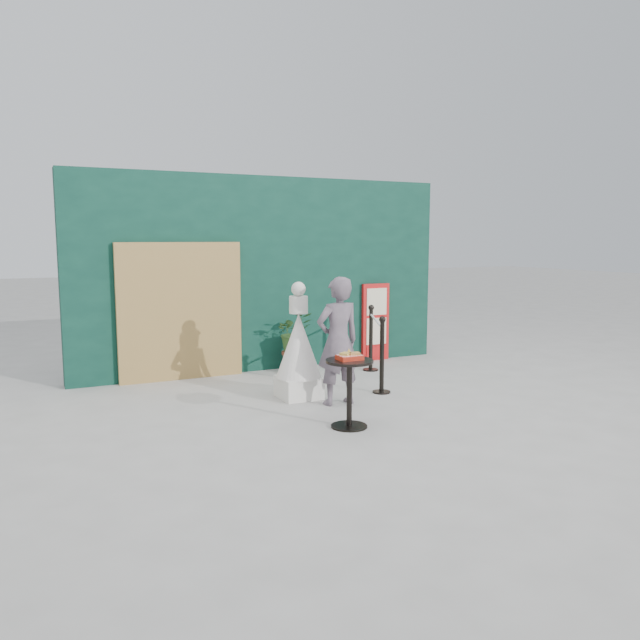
# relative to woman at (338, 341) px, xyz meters

# --- Properties ---
(ground) EXTENTS (60.00, 60.00, 0.00)m
(ground) POSITION_rel_woman_xyz_m (-0.01, -0.71, -0.79)
(ground) COLOR #ADAAA5
(ground) RESTS_ON ground
(back_wall) EXTENTS (6.00, 0.30, 3.00)m
(back_wall) POSITION_rel_woman_xyz_m (-0.01, 2.44, 0.71)
(back_wall) COLOR #0A2F25
(back_wall) RESTS_ON ground
(bamboo_fence) EXTENTS (1.80, 0.08, 2.00)m
(bamboo_fence) POSITION_rel_woman_xyz_m (-1.41, 2.23, 0.21)
(bamboo_fence) COLOR tan
(bamboo_fence) RESTS_ON ground
(woman) EXTENTS (0.59, 0.40, 1.59)m
(woman) POSITION_rel_woman_xyz_m (0.00, 0.00, 0.00)
(woman) COLOR slate
(woman) RESTS_ON ground
(menu_board) EXTENTS (0.50, 0.07, 1.30)m
(menu_board) POSITION_rel_woman_xyz_m (1.89, 2.25, -0.14)
(menu_board) COLOR red
(menu_board) RESTS_ON ground
(statue) EXTENTS (0.59, 0.59, 1.51)m
(statue) POSITION_rel_woman_xyz_m (-0.31, 0.50, -0.18)
(statue) COLOR silver
(statue) RESTS_ON ground
(cafe_table) EXTENTS (0.52, 0.52, 0.75)m
(cafe_table) POSITION_rel_woman_xyz_m (-0.34, -0.91, -0.30)
(cafe_table) COLOR black
(cafe_table) RESTS_ON ground
(food_basket) EXTENTS (0.26, 0.19, 0.11)m
(food_basket) POSITION_rel_woman_xyz_m (-0.34, -0.91, -0.01)
(food_basket) COLOR #B12412
(food_basket) RESTS_ON cafe_table
(planter) EXTENTS (0.55, 0.48, 0.94)m
(planter) POSITION_rel_woman_xyz_m (0.26, 1.96, -0.25)
(planter) COLOR brown
(planter) RESTS_ON ground
(stanchion_barrier) EXTENTS (0.84, 1.54, 1.03)m
(stanchion_barrier) POSITION_rel_woman_xyz_m (1.09, 0.90, -0.30)
(stanchion_barrier) COLOR black
(stanchion_barrier) RESTS_ON ground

